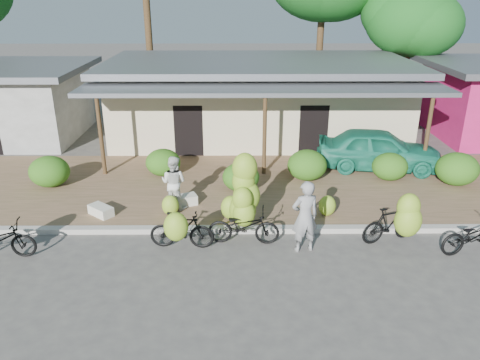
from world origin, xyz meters
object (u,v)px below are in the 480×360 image
Objects in this scene: tree_near_right at (407,17)px; bike_right at (397,221)px; bike_center at (244,207)px; vendor at (305,217)px; sack_far at (101,211)px; teal_van at (379,149)px; bike_left at (181,229)px; bystander at (174,182)px; bike_far_right at (475,236)px; sack_near at (182,201)px.

tree_near_right reaches higher than bike_right.
vendor is at bearing -110.30° from bike_center.
sack_far is at bearing 60.30° from bike_right.
bike_left is at bearing 138.64° from teal_van.
bike_center is 1.43× the size of bystander.
tree_near_right is 3.89× the size of bike_right.
bike_right is at bearing -179.69° from bystander.
bike_far_right is 7.98m from sack_near.
bike_far_right is at bearing -119.76° from bike_right.
vendor is (-4.23, 0.15, 0.47)m from bike_far_right.
vendor is at bearing 76.64° from bike_right.
bike_center is at bearing -15.45° from sack_far.
bystander reaches higher than sack_near.
bike_left is 5.47m from bike_right.
bystander is at bearing 14.98° from bike_left.
tree_near_right reaches higher than bike_center.
bike_center is at bearing -63.78° from bike_left.
sack_near is at bearing 9.49° from bike_left.
bystander is (-3.52, 2.28, -0.02)m from vendor.
bike_center is 1.19× the size of bike_far_right.
sack_near is at bearing 50.14° from bike_right.
bike_left is at bearing 76.31° from bike_far_right.
teal_van is (6.48, 5.48, 0.26)m from bike_left.
bike_far_right is (7.32, -0.17, -0.11)m from bike_left.
bike_center is 0.53× the size of teal_van.
tree_near_right is 14.62m from bike_right.
bike_far_right is 4.26m from vendor.
teal_van is at bearing -41.72° from bike_center.
bike_right reaches higher than sack_near.
sack_near is 4.17m from vendor.
bike_center is 3.91m from bike_right.
bike_left is 0.88× the size of vendor.
teal_van is at bearing 22.41° from sack_far.
bystander is at bearing 13.40° from sack_far.
sack_near is at bearing 122.89° from teal_van.
bike_center is at bearing -122.04° from tree_near_right.
bystander is at bearing -46.64° from vendor.
bike_left is (-9.67, -13.56, -4.30)m from tree_near_right.
bike_far_right is 2.56× the size of sack_far.
teal_van is at bearing -111.57° from tree_near_right.
vendor reaches higher than bystander.
bike_left is 0.87× the size of bike_far_right.
sack_near reaches higher than sack_far.
bike_far_right is at bearing 164.24° from vendor.
bystander is (-7.75, 2.44, 0.44)m from bike_far_right.
bike_left is 0.73× the size of bike_center.
teal_van is (3.39, 5.49, -0.09)m from vendor.
teal_van is at bearing -135.46° from bystander.
sack_far is 5.91m from vendor.
bike_center is 6.87m from teal_van.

